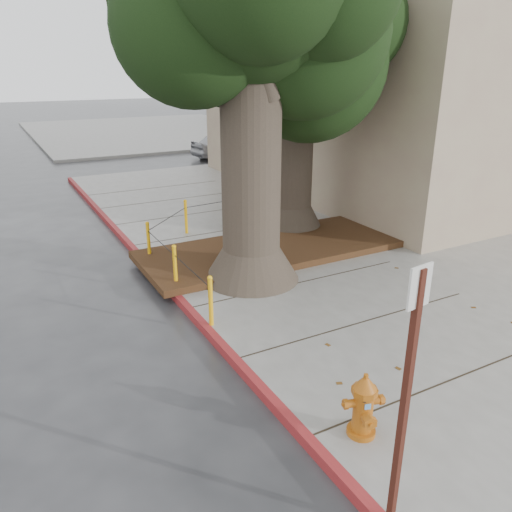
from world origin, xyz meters
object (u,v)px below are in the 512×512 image
at_px(signpost, 407,389).
at_px(car_silver, 227,145).
at_px(fire_hydrant, 363,406).
at_px(car_red, 297,135).

relative_size(signpost, car_silver, 0.73).
relative_size(fire_hydrant, signpost, 0.31).
xyz_separation_m(signpost, car_silver, (8.18, 21.01, -1.07)).
bearing_deg(fire_hydrant, car_silver, 86.41).
distance_m(fire_hydrant, signpost, 1.70).
height_order(car_silver, car_red, car_silver).
bearing_deg(car_red, signpost, 150.97).
xyz_separation_m(signpost, car_red, (13.96, 23.31, -1.16)).
bearing_deg(signpost, car_red, 51.95).
bearing_deg(car_red, car_silver, 113.52).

